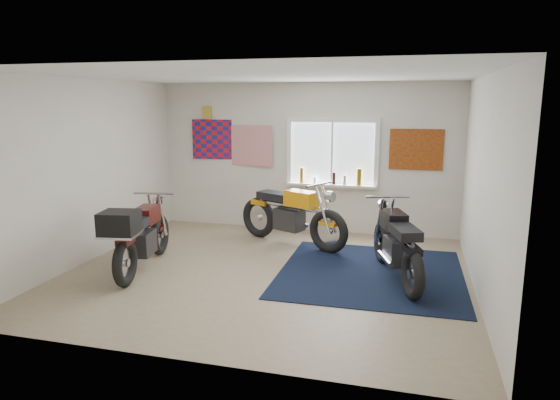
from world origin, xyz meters
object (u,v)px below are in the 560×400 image
(navy_rug, at_px, (371,273))
(black_chrome_bike, at_px, (396,246))
(maroon_tourer, at_px, (139,236))
(yellow_triumph, at_px, (291,216))

(navy_rug, distance_m, black_chrome_bike, 0.58)
(navy_rug, height_order, black_chrome_bike, black_chrome_bike)
(maroon_tourer, bearing_deg, yellow_triumph, -51.81)
(yellow_triumph, xyz_separation_m, maroon_tourer, (-1.71, -1.92, 0.05))
(black_chrome_bike, bearing_deg, maroon_tourer, 82.47)
(navy_rug, height_order, yellow_triumph, yellow_triumph)
(navy_rug, relative_size, black_chrome_bike, 1.31)
(navy_rug, relative_size, yellow_triumph, 1.27)
(navy_rug, distance_m, maroon_tourer, 3.28)
(black_chrome_bike, xyz_separation_m, maroon_tourer, (-3.47, -0.66, 0.07))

